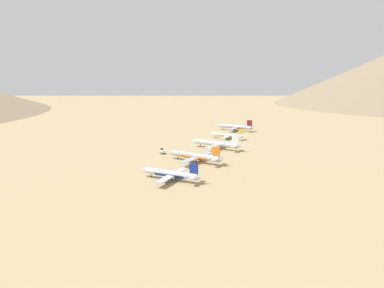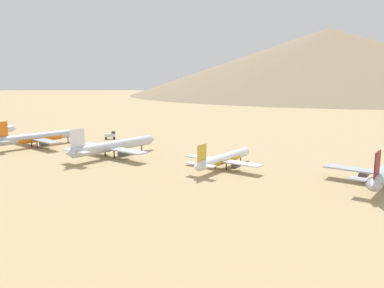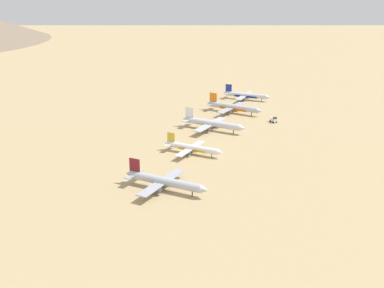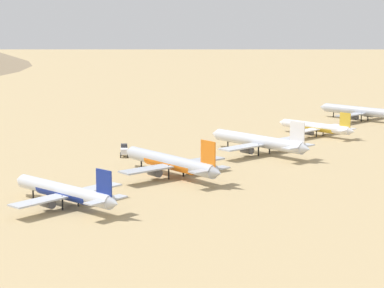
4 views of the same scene
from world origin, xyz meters
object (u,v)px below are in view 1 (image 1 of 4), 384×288
object	(u,v)px
parked_jet_1	(227,135)
parked_jet_0	(236,127)
parked_jet_2	(217,144)
service_truck	(162,151)
parked_jet_4	(171,174)
parked_jet_3	(195,156)

from	to	relation	value
parked_jet_1	parked_jet_0	bearing A→B (deg)	-75.86
parked_jet_1	parked_jet_2	bearing A→B (deg)	103.17
parked_jet_1	service_truck	bearing A→B (deg)	77.79
parked_jet_4	parked_jet_0	bearing A→B (deg)	-78.57
parked_jet_4	parked_jet_3	bearing A→B (deg)	-79.45
parked_jet_0	parked_jet_2	xyz separation A→B (m)	(-22.28, 91.56, 0.15)
parked_jet_2	parked_jet_0	bearing A→B (deg)	-76.33
parked_jet_0	parked_jet_2	world-z (taller)	parked_jet_2
parked_jet_1	service_truck	xyz separation A→B (m)	(17.14, 79.17, -1.28)
parked_jet_4	parked_jet_1	bearing A→B (deg)	-79.58
parked_jet_1	parked_jet_4	world-z (taller)	parked_jet_4
parked_jet_0	parked_jet_3	distance (m)	138.61
parked_jet_3	parked_jet_4	world-z (taller)	parked_jet_3
parked_jet_0	parked_jet_3	world-z (taller)	parked_jet_3
parked_jet_2	service_truck	distance (m)	44.61
parked_jet_1	parked_jet_3	world-z (taller)	parked_jet_3
parked_jet_1	parked_jet_2	size ratio (longest dim) A/B	0.80
parked_jet_0	parked_jet_4	bearing A→B (deg)	101.43
parked_jet_3	service_truck	bearing A→B (deg)	-15.25
service_truck	parked_jet_1	bearing A→B (deg)	-102.21
parked_jet_4	parked_jet_2	bearing A→B (deg)	-81.03
parked_jet_2	parked_jet_4	distance (m)	85.94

